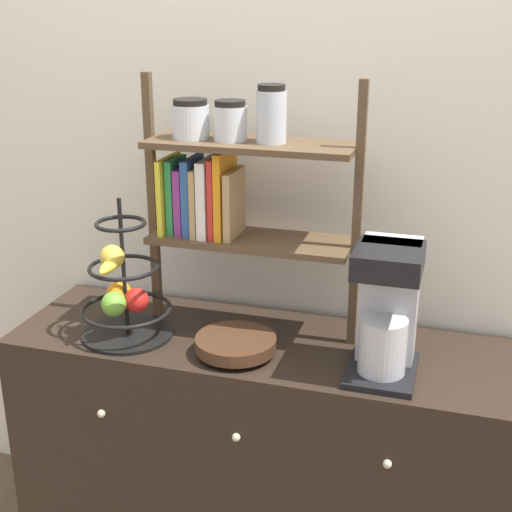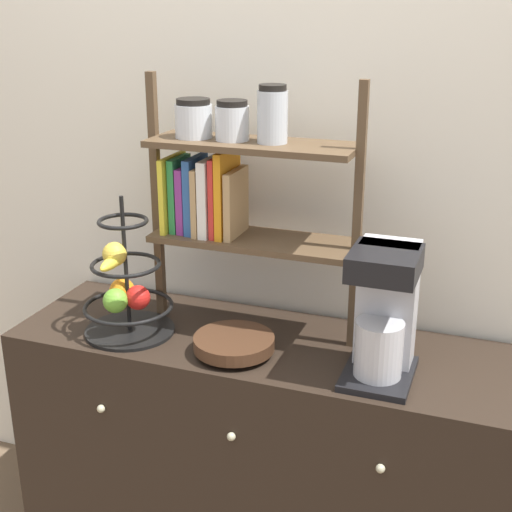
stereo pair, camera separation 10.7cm
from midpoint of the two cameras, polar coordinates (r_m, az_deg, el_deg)
wall_back at (r=2.16m, az=1.08°, el=8.43°), size 7.00×0.05×2.60m
sideboard at (r=2.29m, az=-1.01°, el=-15.74°), size 1.47×0.48×0.80m
coffee_maker at (r=1.87m, az=8.82°, el=-4.16°), size 0.18×0.23×0.36m
fruit_stand at (r=2.10m, az=-12.03°, el=-2.96°), size 0.27×0.27×0.42m
wooden_bowl at (r=2.00m, az=-3.18°, el=-7.08°), size 0.23×0.23×0.05m
shelf_hutch at (r=2.02m, az=-3.93°, el=6.13°), size 0.63×0.20×0.74m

